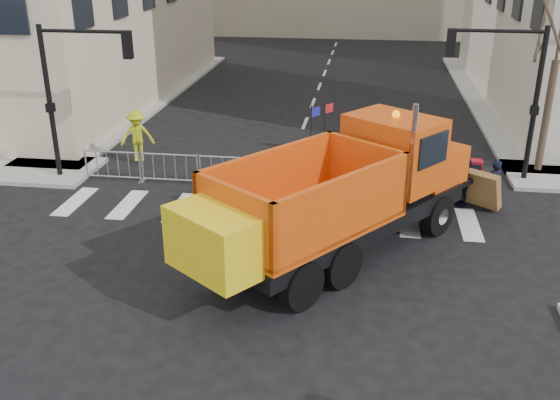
# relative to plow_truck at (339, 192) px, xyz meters

# --- Properties ---
(ground) EXTENTS (120.00, 120.00, 0.00)m
(ground) POSITION_rel_plow_truck_xyz_m (-2.24, -2.95, -1.84)
(ground) COLOR black
(ground) RESTS_ON ground
(sidewalk_back) EXTENTS (64.00, 5.00, 0.15)m
(sidewalk_back) POSITION_rel_plow_truck_xyz_m (-2.24, 5.55, -1.77)
(sidewalk_back) COLOR gray
(sidewalk_back) RESTS_ON ground
(traffic_light_left) EXTENTS (0.18, 0.18, 5.40)m
(traffic_light_left) POSITION_rel_plow_truck_xyz_m (-10.24, 4.55, 0.86)
(traffic_light_left) COLOR black
(traffic_light_left) RESTS_ON ground
(traffic_light_right) EXTENTS (0.18, 0.18, 5.40)m
(traffic_light_right) POSITION_rel_plow_truck_xyz_m (6.26, 6.55, 0.86)
(traffic_light_right) COLOR black
(traffic_light_right) RESTS_ON ground
(crowd_barriers) EXTENTS (12.60, 0.60, 1.10)m
(crowd_barriers) POSITION_rel_plow_truck_xyz_m (-2.99, 4.65, -1.29)
(crowd_barriers) COLOR #9EA0A5
(crowd_barriers) RESTS_ON ground
(street_tree) EXTENTS (3.00, 3.00, 7.50)m
(street_tree) POSITION_rel_plow_truck_xyz_m (6.96, 7.55, 1.91)
(street_tree) COLOR #382B21
(street_tree) RESTS_ON ground
(plow_truck) EXTENTS (8.76, 10.20, 4.15)m
(plow_truck) POSITION_rel_plow_truck_xyz_m (0.00, 0.00, 0.00)
(plow_truck) COLOR black
(plow_truck) RESTS_ON ground
(cop_a) EXTENTS (0.73, 0.66, 1.67)m
(cop_a) POSITION_rel_plow_truck_xyz_m (4.66, 3.78, -1.01)
(cop_a) COLOR black
(cop_a) RESTS_ON ground
(cop_b) EXTENTS (1.06, 0.92, 1.88)m
(cop_b) POSITION_rel_plow_truck_xyz_m (3.03, 4.05, -0.90)
(cop_b) COLOR black
(cop_b) RESTS_ON ground
(cop_c) EXTENTS (0.69, 1.02, 1.61)m
(cop_c) POSITION_rel_plow_truck_xyz_m (3.86, 4.05, -1.04)
(cop_c) COLOR black
(cop_c) RESTS_ON ground
(worker) EXTENTS (1.42, 1.09, 1.94)m
(worker) POSITION_rel_plow_truck_xyz_m (-7.93, 6.42, -0.72)
(worker) COLOR #B0BA15
(worker) RESTS_ON sidewalk_back
(newspaper_box) EXTENTS (0.46, 0.41, 1.10)m
(newspaper_box) POSITION_rel_plow_truck_xyz_m (4.25, 4.96, -1.14)
(newspaper_box) COLOR #AC0D1C
(newspaper_box) RESTS_ON sidewalk_back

